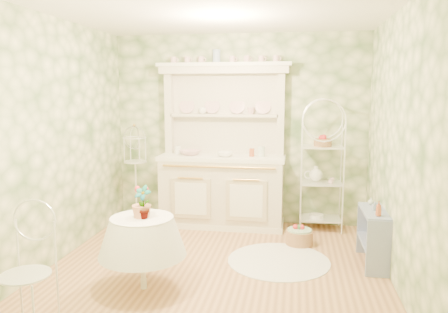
% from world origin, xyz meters
% --- Properties ---
extents(floor, '(3.60, 3.60, 0.00)m').
position_xyz_m(floor, '(0.00, 0.00, 0.00)').
color(floor, tan).
rests_on(floor, ground).
extents(ceiling, '(3.60, 3.60, 0.00)m').
position_xyz_m(ceiling, '(0.00, 0.00, 2.70)').
color(ceiling, white).
rests_on(ceiling, floor).
extents(wall_left, '(3.60, 3.60, 0.00)m').
position_xyz_m(wall_left, '(-1.80, 0.00, 1.35)').
color(wall_left, '#F2EDC1').
rests_on(wall_left, floor).
extents(wall_right, '(3.60, 3.60, 0.00)m').
position_xyz_m(wall_right, '(1.80, 0.00, 1.35)').
color(wall_right, '#F2EDC1').
rests_on(wall_right, floor).
extents(wall_back, '(3.60, 3.60, 0.00)m').
position_xyz_m(wall_back, '(0.00, 1.80, 1.35)').
color(wall_back, '#F2EDC1').
rests_on(wall_back, floor).
extents(wall_front, '(3.60, 3.60, 0.00)m').
position_xyz_m(wall_front, '(0.00, -1.80, 1.35)').
color(wall_front, '#F2EDC1').
rests_on(wall_front, floor).
extents(kitchen_dresser, '(1.87, 0.61, 2.29)m').
position_xyz_m(kitchen_dresser, '(-0.20, 1.52, 1.15)').
color(kitchen_dresser, silver).
rests_on(kitchen_dresser, floor).
extents(bakers_rack, '(0.61, 0.44, 1.91)m').
position_xyz_m(bakers_rack, '(1.17, 1.60, 0.95)').
color(bakers_rack, white).
rests_on(bakers_rack, floor).
extents(side_shelf, '(0.24, 0.65, 0.55)m').
position_xyz_m(side_shelf, '(1.68, 0.40, 0.28)').
color(side_shelf, '#8594BC').
rests_on(side_shelf, floor).
extents(round_table, '(0.91, 0.91, 0.76)m').
position_xyz_m(round_table, '(-0.61, -0.60, 0.38)').
color(round_table, white).
rests_on(round_table, floor).
extents(cafe_chair, '(0.49, 0.49, 0.94)m').
position_xyz_m(cafe_chair, '(-1.28, -1.44, 0.47)').
color(cafe_chair, white).
rests_on(cafe_chair, floor).
extents(birdcage_stand, '(0.35, 0.35, 1.42)m').
position_xyz_m(birdcage_stand, '(-1.43, 1.40, 0.71)').
color(birdcage_stand, white).
rests_on(birdcage_stand, floor).
extents(floor_basket, '(0.46, 0.46, 0.24)m').
position_xyz_m(floor_basket, '(0.89, 0.89, 0.12)').
color(floor_basket, '#A6774E').
rests_on(floor_basket, floor).
extents(lace_rug, '(1.32, 1.32, 0.01)m').
position_xyz_m(lace_rug, '(0.66, 0.31, 0.00)').
color(lace_rug, white).
rests_on(lace_rug, floor).
extents(bowl_floral, '(0.37, 0.37, 0.07)m').
position_xyz_m(bowl_floral, '(-0.65, 1.50, 1.02)').
color(bowl_floral, white).
rests_on(bowl_floral, kitchen_dresser).
extents(bowl_white, '(0.28, 0.28, 0.07)m').
position_xyz_m(bowl_white, '(-0.14, 1.42, 1.02)').
color(bowl_white, white).
rests_on(bowl_white, kitchen_dresser).
extents(cup_left, '(0.12, 0.12, 0.09)m').
position_xyz_m(cup_left, '(-0.51, 1.68, 1.61)').
color(cup_left, white).
rests_on(cup_left, kitchen_dresser).
extents(cup_right, '(0.11, 0.11, 0.10)m').
position_xyz_m(cup_right, '(0.19, 1.68, 1.61)').
color(cup_right, white).
rests_on(cup_right, kitchen_dresser).
extents(potted_geranium, '(0.19, 0.15, 0.31)m').
position_xyz_m(potted_geranium, '(-0.57, -0.64, 0.85)').
color(potted_geranium, '#3F7238').
rests_on(potted_geranium, round_table).
extents(bottle_amber, '(0.08, 0.08, 0.16)m').
position_xyz_m(bottle_amber, '(1.68, 0.17, 0.68)').
color(bottle_amber, '#AF522C').
rests_on(bottle_amber, side_shelf).
extents(bottle_blue, '(0.05, 0.05, 0.10)m').
position_xyz_m(bottle_blue, '(1.68, 0.40, 0.65)').
color(bottle_blue, '#90A3C2').
rests_on(bottle_blue, side_shelf).
extents(bottle_glass, '(0.08, 0.08, 0.09)m').
position_xyz_m(bottle_glass, '(1.68, 0.64, 0.65)').
color(bottle_glass, silver).
rests_on(bottle_glass, side_shelf).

